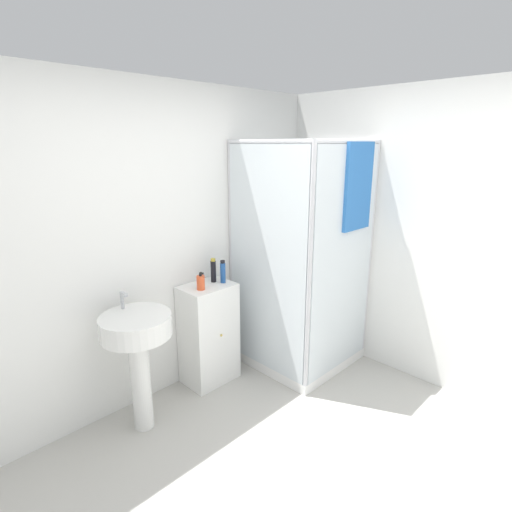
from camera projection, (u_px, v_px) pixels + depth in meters
name	position (u px, v px, depth m)	size (l,w,h in m)	color
ground_plane	(326.00, 505.00, 2.33)	(12.00, 12.00, 0.00)	#B2AFA8
wall_back	(156.00, 247.00, 3.15)	(6.40, 0.06, 2.50)	white
wall_right	(460.00, 247.00, 3.15)	(0.06, 6.40, 2.50)	white
shower_enclosure	(303.00, 307.00, 3.71)	(0.94, 0.97, 2.07)	white
vanity_cabinet	(209.00, 333.00, 3.46)	(0.45, 0.34, 0.89)	white
sink	(137.00, 342.00, 2.80)	(0.49, 0.49, 1.03)	white
soap_dispenser	(201.00, 282.00, 3.24)	(0.07, 0.07, 0.15)	#E5562D
shampoo_bottle_tall_black	(213.00, 271.00, 3.41)	(0.05, 0.05, 0.21)	black
shampoo_bottle_blue	(223.00, 272.00, 3.39)	(0.05, 0.05, 0.20)	#1E4C93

